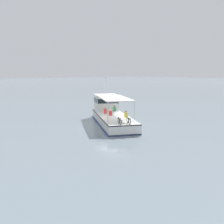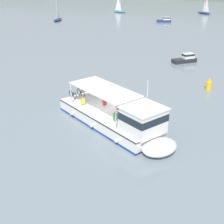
# 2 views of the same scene
# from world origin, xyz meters

# --- Properties ---
(ground_plane) EXTENTS (400.00, 400.00, 0.00)m
(ground_plane) POSITION_xyz_m (0.00, 0.00, 0.00)
(ground_plane) COLOR gray
(ferry_main) EXTENTS (12.69, 8.65, 5.32)m
(ferry_main) POSITION_xyz_m (1.89, -1.77, 1.02)
(ferry_main) COLOR white
(ferry_main) RESTS_ON ground
(sailboat_off_stern) EXTENTS (4.99, 2.47, 5.40)m
(sailboat_off_stern) POSITION_xyz_m (-28.70, 71.68, 0.54)
(sailboat_off_stern) COLOR teal
(sailboat_off_stern) RESTS_ON ground
(sailboat_horizon_east) EXTENTS (4.81, 3.75, 5.40)m
(sailboat_horizon_east) POSITION_xyz_m (-4.06, 79.04, 0.54)
(sailboat_horizon_east) COLOR navy
(sailboat_horizon_east) RESTS_ON ground
(motorboat_outer_anchorage) EXTENTS (3.43, 3.49, 1.26)m
(motorboat_outer_anchorage) POSITION_xyz_m (2.36, 22.17, 0.54)
(motorboat_outer_anchorage) COLOR #232328
(motorboat_outer_anchorage) RESTS_ON ground
(motorboat_far_right) EXTENTS (3.83, 2.52, 1.26)m
(motorboat_far_right) POSITION_xyz_m (-10.62, 58.31, 0.54)
(motorboat_far_right) COLOR navy
(motorboat_far_right) RESTS_ON ground
(sailboat_mid_channel) EXTENTS (2.36, 4.99, 5.40)m
(sailboat_mid_channel) POSITION_xyz_m (-36.80, 49.09, 0.54)
(sailboat_mid_channel) COLOR navy
(sailboat_mid_channel) RESTS_ON ground
(channel_buoy) EXTENTS (0.70, 0.70, 1.40)m
(channel_buoy) POSITION_xyz_m (7.21, 11.68, 0.57)
(channel_buoy) COLOR gold
(channel_buoy) RESTS_ON ground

